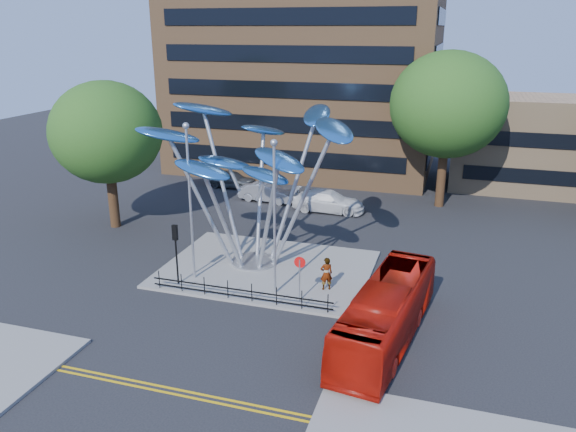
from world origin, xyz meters
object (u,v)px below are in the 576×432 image
(street_lamp_left, at_px, (190,189))
(red_bus, at_px, (386,313))
(leaf_sculpture, at_px, (252,152))
(tree_right, at_px, (448,105))
(parked_car_mid, at_px, (267,192))
(parked_car_left, at_px, (231,179))
(traffic_light_island, at_px, (176,242))
(parked_car_right, at_px, (328,201))
(no_entry_sign_island, at_px, (300,271))
(tree_left, at_px, (106,133))
(pedestrian, at_px, (326,274))
(street_lamp_right, at_px, (274,205))

(street_lamp_left, distance_m, red_bus, 12.39)
(leaf_sculpture, relative_size, street_lamp_left, 1.45)
(tree_right, xyz_separation_m, leaf_sculpture, (-10.07, -15.32, -1.16))
(street_lamp_left, distance_m, parked_car_mid, 16.28)
(leaf_sculpture, relative_size, parked_car_left, 2.82)
(traffic_light_island, relative_size, parked_car_right, 0.61)
(no_entry_sign_island, distance_m, parked_car_right, 15.67)
(traffic_light_island, xyz_separation_m, parked_car_right, (4.81, 15.50, -1.80))
(tree_left, xyz_separation_m, traffic_light_island, (9.00, -7.50, -4.18))
(tree_left, distance_m, street_lamp_left, 11.60)
(red_bus, distance_m, parked_car_left, 27.66)
(pedestrian, relative_size, parked_car_mid, 0.40)
(tree_right, distance_m, parked_car_left, 19.49)
(street_lamp_left, distance_m, street_lamp_right, 5.03)
(pedestrian, height_order, parked_car_left, pedestrian)
(no_entry_sign_island, distance_m, pedestrian, 2.11)
(leaf_sculpture, height_order, parked_car_right, leaf_sculpture)
(no_entry_sign_island, relative_size, parked_car_mid, 0.52)
(parked_car_left, relative_size, parked_car_mid, 0.96)
(parked_car_right, bearing_deg, leaf_sculpture, 170.45)
(street_lamp_right, xyz_separation_m, no_entry_sign_island, (1.50, -0.48, -3.28))
(red_bus, bearing_deg, street_lamp_left, 171.30)
(street_lamp_right, height_order, red_bus, street_lamp_right)
(tree_left, bearing_deg, leaf_sculpture, -15.55)
(street_lamp_left, relative_size, traffic_light_island, 2.57)
(parked_car_right, bearing_deg, no_entry_sign_island, -172.07)
(parked_car_right, bearing_deg, tree_right, -64.07)
(leaf_sculpture, bearing_deg, parked_car_right, 80.56)
(tree_right, bearing_deg, traffic_light_island, -123.69)
(tree_left, distance_m, leaf_sculpture, 12.38)
(traffic_light_island, xyz_separation_m, no_entry_sign_island, (7.00, 0.02, -0.80))
(pedestrian, xyz_separation_m, parked_car_mid, (-8.58, 14.87, -0.30))
(leaf_sculpture, xyz_separation_m, parked_car_mid, (-3.51, 12.41, -6.10))
(no_entry_sign_island, height_order, pedestrian, no_entry_sign_island)
(leaf_sculpture, xyz_separation_m, street_lamp_right, (2.57, -3.68, -1.78))
(tree_left, bearing_deg, parked_car_left, 72.09)
(no_entry_sign_island, bearing_deg, parked_car_left, 121.65)
(street_lamp_left, relative_size, parked_car_left, 1.95)
(street_lamp_right, relative_size, pedestrian, 4.49)
(parked_car_left, bearing_deg, street_lamp_left, -161.56)
(street_lamp_right, bearing_deg, tree_left, 154.23)
(parked_car_right, bearing_deg, pedestrian, -167.09)
(parked_car_left, bearing_deg, street_lamp_right, -149.29)
(tree_right, height_order, traffic_light_island, tree_right)
(parked_car_right, bearing_deg, street_lamp_right, -177.49)
(leaf_sculpture, height_order, pedestrian, leaf_sculpture)
(parked_car_right, bearing_deg, red_bus, -158.82)
(pedestrian, distance_m, parked_car_right, 14.14)
(traffic_light_island, bearing_deg, tree_left, 140.19)
(traffic_light_island, relative_size, pedestrian, 1.85)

